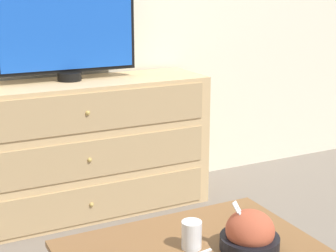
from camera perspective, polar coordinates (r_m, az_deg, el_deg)
ground_plane at (r=3.37m, az=-10.46°, el=-7.67°), size 12.00×12.00×0.00m
dresser at (r=3.01m, az=-9.97°, el=-2.52°), size 1.52×0.44×0.78m
tv at (r=2.93m, az=-11.12°, el=10.12°), size 0.79×0.13×0.51m
takeout_bowl at (r=1.68m, az=9.06°, el=-11.78°), size 0.19×0.19×0.16m
drink_cup at (r=1.68m, az=2.63°, el=-12.12°), size 0.07×0.07×0.09m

